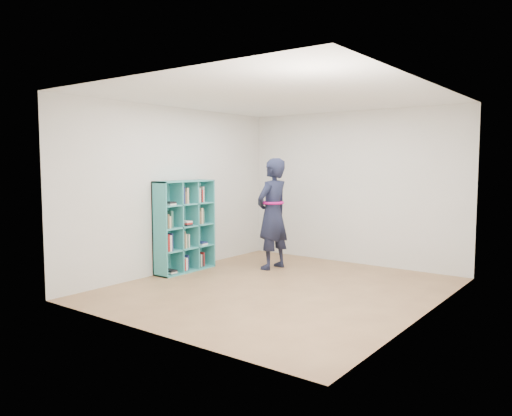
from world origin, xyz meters
The scene contains 9 objects.
floor centered at (0.00, 0.00, 0.00)m, with size 4.50×4.50×0.00m, color brown.
ceiling centered at (0.00, 0.00, 2.60)m, with size 4.50×4.50×0.00m, color white.
wall_left centered at (-2.00, 0.00, 1.30)m, with size 0.02×4.50×2.60m, color silver.
wall_right centered at (2.00, 0.00, 1.30)m, with size 0.02×4.50×2.60m, color silver.
wall_back centered at (0.00, 2.25, 1.30)m, with size 4.00×0.02×2.60m, color silver.
wall_front centered at (0.00, -2.25, 1.30)m, with size 4.00×0.02×2.60m, color silver.
bookshelf centered at (-1.86, 0.03, 0.70)m, with size 0.32×1.09×1.45m.
person centered at (-0.83, 1.04, 0.90)m, with size 0.48×0.69×1.80m.
smartphone centered at (-0.96, 1.14, 1.02)m, with size 0.01×0.10×0.13m.
Camera 1 is at (3.79, -5.57, 1.73)m, focal length 35.00 mm.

